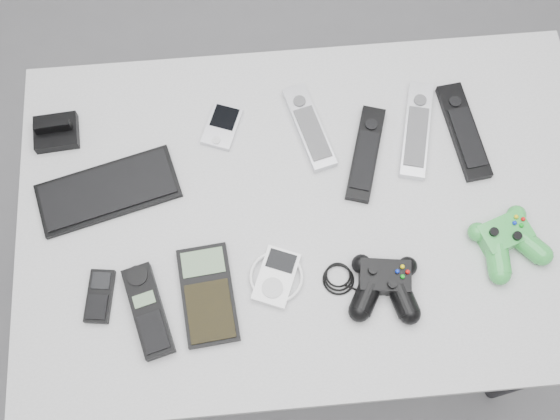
{
  "coord_description": "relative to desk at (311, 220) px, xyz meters",
  "views": [
    {
      "loc": [
        -0.09,
        -0.46,
        2.04
      ],
      "look_at": [
        -0.05,
        0.01,
        0.82
      ],
      "focal_mm": 42.0,
      "sensor_mm": 36.0,
      "label": 1
    }
  ],
  "objects": [
    {
      "name": "remote_silver_b",
      "position": [
        0.24,
        0.15,
        0.08
      ],
      "size": [
        0.11,
        0.23,
        0.02
      ],
      "primitive_type": "cube",
      "rotation": [
        0.0,
        0.0,
        -0.25
      ],
      "color": "silver",
      "rests_on": "desk"
    },
    {
      "name": "mobile_phone",
      "position": [
        -0.43,
        -0.15,
        0.08
      ],
      "size": [
        0.06,
        0.11,
        0.02
      ],
      "primitive_type": "cube",
      "rotation": [
        0.0,
        0.0,
        -0.13
      ],
      "color": "black",
      "rests_on": "desk"
    },
    {
      "name": "controller_black",
      "position": [
        0.12,
        -0.17,
        0.09
      ],
      "size": [
        0.25,
        0.18,
        0.05
      ],
      "primitive_type": null,
      "rotation": [
        0.0,
        0.0,
        -0.14
      ],
      "color": "black",
      "rests_on": "desk"
    },
    {
      "name": "controller_green",
      "position": [
        0.37,
        -0.11,
        0.09
      ],
      "size": [
        0.18,
        0.18,
        0.05
      ],
      "primitive_type": null,
      "rotation": [
        0.0,
        0.0,
        0.33
      ],
      "color": "green",
      "rests_on": "desk"
    },
    {
      "name": "dock_bracket",
      "position": [
        -0.52,
        0.21,
        0.09
      ],
      "size": [
        0.1,
        0.09,
        0.05
      ],
      "primitive_type": "cube",
      "rotation": [
        0.0,
        0.0,
        0.07
      ],
      "color": "black",
      "rests_on": "desk"
    },
    {
      "name": "remote_silver_a",
      "position": [
        0.01,
        0.18,
        0.08
      ],
      "size": [
        0.1,
        0.21,
        0.02
      ],
      "primitive_type": "cube",
      "rotation": [
        0.0,
        0.0,
        0.25
      ],
      "color": "silver",
      "rests_on": "desk"
    },
    {
      "name": "cordless_handset",
      "position": [
        -0.33,
        -0.19,
        0.08
      ],
      "size": [
        0.1,
        0.19,
        0.03
      ],
      "primitive_type": "cube",
      "rotation": [
        0.0,
        0.0,
        0.26
      ],
      "color": "black",
      "rests_on": "desk"
    },
    {
      "name": "floor",
      "position": [
        -0.01,
        -0.01,
        -0.73
      ],
      "size": [
        3.5,
        3.5,
        0.0
      ],
      "primitive_type": "plane",
      "color": "slate",
      "rests_on": "ground"
    },
    {
      "name": "remote_black_b",
      "position": [
        0.34,
        0.14,
        0.08
      ],
      "size": [
        0.08,
        0.23,
        0.02
      ],
      "primitive_type": "cube",
      "rotation": [
        0.0,
        0.0,
        0.12
      ],
      "color": "black",
      "rests_on": "desk"
    },
    {
      "name": "desk",
      "position": [
        0.0,
        0.0,
        0.0
      ],
      "size": [
        1.2,
        0.77,
        0.8
      ],
      "color": "#A2A2A5",
      "rests_on": "floor"
    },
    {
      "name": "pda",
      "position": [
        -0.17,
        0.2,
        0.08
      ],
      "size": [
        0.1,
        0.12,
        0.02
      ],
      "primitive_type": "cube",
      "rotation": [
        0.0,
        0.0,
        -0.37
      ],
      "color": "silver",
      "rests_on": "desk"
    },
    {
      "name": "mp3_player",
      "position": [
        -0.09,
        -0.14,
        0.08
      ],
      "size": [
        0.14,
        0.14,
        0.02
      ],
      "primitive_type": "cube",
      "rotation": [
        0.0,
        0.0,
        -0.39
      ],
      "color": "white",
      "rests_on": "desk"
    },
    {
      "name": "remote_black_a",
      "position": [
        0.12,
        0.11,
        0.08
      ],
      "size": [
        0.11,
        0.22,
        0.02
      ],
      "primitive_type": "cube",
      "rotation": [
        0.0,
        0.0,
        -0.3
      ],
      "color": "black",
      "rests_on": "desk"
    },
    {
      "name": "calculator",
      "position": [
        -0.22,
        -0.16,
        0.08
      ],
      "size": [
        0.12,
        0.2,
        0.02
      ],
      "primitive_type": "cube",
      "rotation": [
        0.0,
        0.0,
        0.09
      ],
      "color": "black",
      "rests_on": "desk"
    },
    {
      "name": "pda_keyboard",
      "position": [
        -0.41,
        0.07,
        0.08
      ],
      "size": [
        0.3,
        0.19,
        0.02
      ],
      "primitive_type": "cube",
      "rotation": [
        0.0,
        0.0,
        0.25
      ],
      "color": "black",
      "rests_on": "desk"
    }
  ]
}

